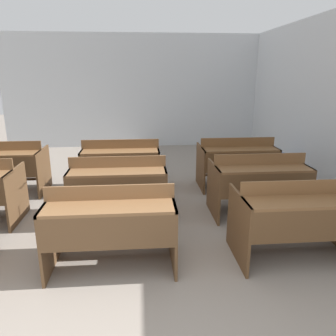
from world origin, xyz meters
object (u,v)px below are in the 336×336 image
(bench_second_right, at_px, (259,182))
(wastepaper_bin, at_px, (281,163))
(bench_front_center, at_px, (111,223))
(bench_third_center, at_px, (121,163))
(bench_front_right, at_px, (298,217))
(bench_third_right, at_px, (237,161))
(bench_second_center, at_px, (119,185))
(bench_third_left, at_px, (3,165))

(bench_second_right, xyz_separation_m, wastepaper_bin, (1.19, 1.96, -0.29))
(bench_front_center, relative_size, bench_third_center, 1.00)
(bench_front_right, relative_size, bench_third_right, 1.00)
(bench_front_right, xyz_separation_m, bench_second_center, (-1.90, 1.15, 0.00))
(bench_third_left, xyz_separation_m, bench_third_right, (3.82, -0.01, 0.00))
(bench_front_right, relative_size, bench_second_center, 1.00)
(bench_third_left, distance_m, bench_third_right, 3.82)
(bench_front_center, xyz_separation_m, wastepaper_bin, (3.08, 3.09, -0.29))
(bench_second_center, bearing_deg, bench_second_right, -0.40)
(bench_front_right, bearing_deg, bench_second_right, 90.60)
(bench_front_center, bearing_deg, bench_second_right, 30.65)
(bench_front_center, bearing_deg, bench_third_center, 90.65)
(bench_third_right, height_order, wastepaper_bin, bench_third_right)
(bench_second_center, distance_m, bench_third_left, 2.21)
(bench_third_right, bearing_deg, bench_front_center, -130.48)
(bench_second_center, relative_size, bench_third_center, 1.00)
(bench_second_center, bearing_deg, bench_third_center, 91.33)
(bench_third_center, bearing_deg, bench_third_left, -179.96)
(bench_front_right, bearing_deg, bench_second_center, 148.94)
(bench_third_right, distance_m, wastepaper_bin, 1.46)
(bench_front_center, bearing_deg, bench_front_right, -0.36)
(bench_front_center, height_order, bench_third_left, same)
(bench_front_right, xyz_separation_m, bench_third_center, (-1.93, 2.27, 0.00))
(bench_front_right, bearing_deg, bench_third_left, 149.19)
(bench_third_left, height_order, bench_third_center, same)
(bench_third_left, distance_m, wastepaper_bin, 5.06)
(bench_front_center, height_order, bench_second_right, same)
(bench_second_center, distance_m, wastepaper_bin, 3.66)
(bench_second_right, xyz_separation_m, bench_third_right, (0.03, 1.13, 0.00))
(bench_second_center, relative_size, bench_third_right, 1.00)
(bench_second_center, bearing_deg, bench_third_right, 30.14)
(bench_third_left, relative_size, bench_third_center, 1.00)
(bench_third_center, bearing_deg, bench_third_right, -0.30)
(bench_second_right, relative_size, wastepaper_bin, 3.42)
(bench_third_center, bearing_deg, wastepaper_bin, 14.90)
(bench_front_center, distance_m, bench_third_right, 2.96)
(bench_second_right, bearing_deg, bench_third_center, 149.33)
(bench_second_center, height_order, wastepaper_bin, bench_second_center)
(bench_front_right, bearing_deg, bench_third_center, 130.36)
(wastepaper_bin, bearing_deg, bench_third_left, -170.57)
(bench_second_center, xyz_separation_m, bench_third_right, (1.92, 1.11, 0.00))
(bench_front_center, xyz_separation_m, bench_third_center, (-0.03, 2.26, 0.00))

